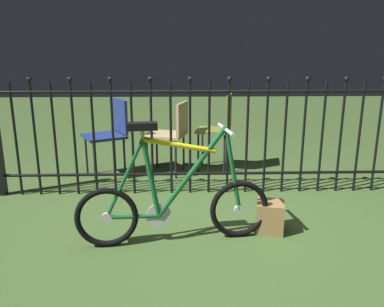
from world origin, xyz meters
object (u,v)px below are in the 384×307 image
Objects in this scene: bicycle at (174,202)px; display_crate at (270,217)px; chair_olive at (220,124)px; chair_navy at (111,130)px; chair_tan at (172,130)px.

bicycle reaches higher than display_crate.
chair_olive is 1.25m from chair_navy.
display_crate is (0.77, -1.50, -0.39)m from chair_tan.
bicycle is 0.77m from display_crate.
bicycle is 1.79m from chair_navy.
chair_olive is at bearing 8.58° from chair_navy.
bicycle is 5.91× the size of display_crate.
display_crate is at bearing 11.25° from bicycle.
display_crate is at bearing -82.58° from chair_olive.
chair_navy is 1.04× the size of chair_tan.
chair_tan is (-0.04, 1.64, 0.20)m from bicycle.
bicycle is 1.56× the size of chair_olive.
chair_navy is at bearing -171.42° from chair_olive.
display_crate is (0.73, 0.15, -0.19)m from bicycle.
chair_navy reaches higher than chair_tan.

